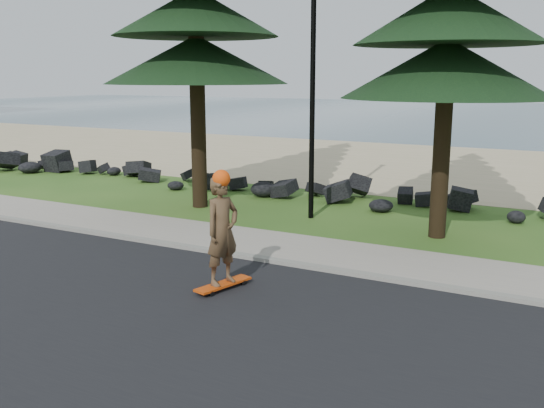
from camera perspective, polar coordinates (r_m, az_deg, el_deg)
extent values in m
plane|color=#2F5B1C|center=(13.80, -1.78, -4.02)|extent=(160.00, 160.00, 0.00)
cube|color=black|center=(10.34, -14.33, -9.97)|extent=(160.00, 7.00, 0.02)
cube|color=gray|center=(13.05, -3.73, -4.77)|extent=(160.00, 0.20, 0.10)
cube|color=gray|center=(13.96, -1.37, -3.66)|extent=(160.00, 2.00, 0.08)
cube|color=tan|center=(27.12, 13.49, 3.63)|extent=(160.00, 15.00, 0.01)
cube|color=#325461|center=(63.00, 21.90, 7.72)|extent=(160.00, 58.00, 0.01)
cylinder|color=black|center=(16.13, 3.87, 12.67)|extent=(0.14, 0.14, 8.00)
cube|color=#CF430C|center=(11.09, -4.61, -7.53)|extent=(0.59, 1.21, 0.04)
imported|color=brown|center=(10.80, -4.70, -2.52)|extent=(0.64, 0.81, 1.96)
sphere|color=#FC4D0E|center=(10.60, -4.79, 2.41)|extent=(0.31, 0.31, 0.31)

